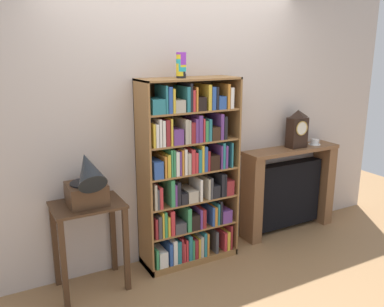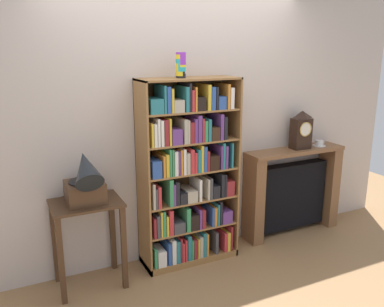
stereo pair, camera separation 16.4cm
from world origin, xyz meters
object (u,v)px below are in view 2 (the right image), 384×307
at_px(mantel_clock, 301,130).
at_px(side_table_left, 87,225).
at_px(gramophone, 86,180).
at_px(cup_stack, 181,65).
at_px(fireplace_mantel, 291,191).
at_px(teacup_with_saucer, 319,143).
at_px(bookshelf, 188,178).

bearing_deg(mantel_clock, side_table_left, -178.22).
bearing_deg(side_table_left, gramophone, -90.00).
distance_m(cup_stack, gramophone, 1.26).
bearing_deg(fireplace_mantel, teacup_with_saucer, -4.07).
relative_size(cup_stack, side_table_left, 0.28).
xyz_separation_m(mantel_clock, teacup_with_saucer, (0.27, 0.00, -0.18)).
bearing_deg(fireplace_mantel, gramophone, -176.08).
distance_m(cup_stack, mantel_clock, 1.57).
relative_size(side_table_left, teacup_with_saucer, 5.45).
bearing_deg(fireplace_mantel, mantel_clock, -24.42).
relative_size(fireplace_mantel, mantel_clock, 2.80).
bearing_deg(mantel_clock, fireplace_mantel, 155.58).
relative_size(bookshelf, cup_stack, 8.03).
relative_size(bookshelf, teacup_with_saucer, 12.43).
height_order(side_table_left, gramophone, gramophone).
distance_m(mantel_clock, teacup_with_saucer, 0.32).
xyz_separation_m(bookshelf, gramophone, (-0.95, -0.08, 0.14)).
bearing_deg(side_table_left, teacup_with_saucer, 1.65).
relative_size(bookshelf, gramophone, 3.44).
height_order(mantel_clock, teacup_with_saucer, mantel_clock).
bearing_deg(teacup_with_saucer, cup_stack, -178.63).
relative_size(fireplace_mantel, teacup_with_saucer, 8.15).
height_order(bookshelf, cup_stack, cup_stack).
xyz_separation_m(side_table_left, gramophone, (-0.00, -0.06, 0.41)).
bearing_deg(side_table_left, bookshelf, 1.66).
bearing_deg(mantel_clock, cup_stack, -178.47).
bearing_deg(cup_stack, side_table_left, -177.83).
xyz_separation_m(bookshelf, side_table_left, (-0.95, -0.03, -0.27)).
bearing_deg(teacup_with_saucer, mantel_clock, -179.46).
distance_m(side_table_left, mantel_clock, 2.38).
bearing_deg(gramophone, bookshelf, 5.07).
relative_size(cup_stack, fireplace_mantel, 0.19).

